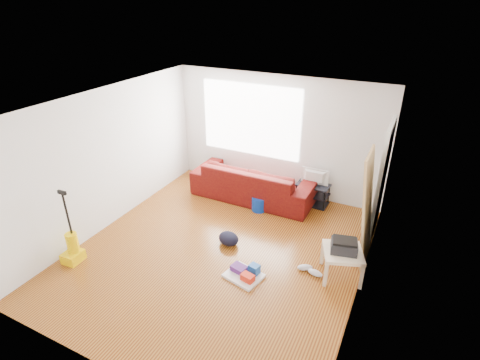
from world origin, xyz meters
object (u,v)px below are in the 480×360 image
at_px(vacuum, 73,248).
at_px(side_table, 343,255).
at_px(bucket, 259,210).
at_px(tv_stand, 312,194).
at_px(backpack, 229,244).
at_px(cleaning_tray, 245,274).
at_px(sofa, 253,197).

bearing_deg(vacuum, side_table, 17.39).
distance_m(side_table, bucket, 2.29).
height_order(tv_stand, side_table, side_table).
relative_size(bucket, backpack, 0.75).
distance_m(tv_stand, side_table, 2.18).
height_order(cleaning_tray, vacuum, vacuum).
relative_size(side_table, cleaning_tray, 1.18).
distance_m(sofa, backpack, 1.72).
relative_size(side_table, bucket, 2.52).
bearing_deg(sofa, cleaning_tray, 111.53).
xyz_separation_m(sofa, side_table, (2.21, -1.65, 0.39)).
bearing_deg(bucket, vacuum, -126.68).
relative_size(sofa, bucket, 8.83).
bearing_deg(bucket, side_table, -32.77).
height_order(tv_stand, vacuum, vacuum).
relative_size(sofa, backpack, 6.65).
bearing_deg(cleaning_tray, sofa, 111.53).
distance_m(side_table, vacuum, 4.24).
bearing_deg(backpack, cleaning_tray, -24.71).
height_order(tv_stand, bucket, tv_stand).
distance_m(tv_stand, bucket, 1.14).
bearing_deg(sofa, bucket, 126.52).
bearing_deg(backpack, side_table, 22.29).
bearing_deg(side_table, cleaning_tray, -152.46).
height_order(bucket, vacuum, vacuum).
bearing_deg(tv_stand, cleaning_tray, -93.70).
relative_size(sofa, tv_stand, 3.81).
height_order(sofa, side_table, side_table).
bearing_deg(sofa, backpack, 100.06).
bearing_deg(side_table, bucket, 147.23).
bearing_deg(vacuum, cleaning_tray, 14.13).
bearing_deg(tv_stand, sofa, -164.91).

